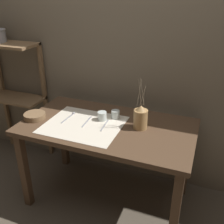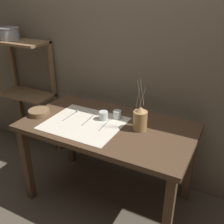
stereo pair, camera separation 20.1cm
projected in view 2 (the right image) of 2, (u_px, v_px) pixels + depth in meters
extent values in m
plane|color=brown|center=(108.00, 197.00, 2.41)|extent=(12.00, 12.00, 0.00)
cube|color=#6B5E4C|center=(134.00, 56.00, 2.28)|extent=(7.00, 0.06, 2.40)
cube|color=#4C3523|center=(108.00, 127.00, 2.09)|extent=(1.37, 0.76, 0.04)
cube|color=#4C3523|center=(27.00, 165.00, 2.26)|extent=(0.06, 0.06, 0.72)
cube|color=#4C3523|center=(168.00, 218.00, 1.74)|extent=(0.06, 0.06, 0.72)
cube|color=#4C3523|center=(70.00, 132.00, 2.77)|extent=(0.06, 0.06, 0.72)
cube|color=#4C3523|center=(189.00, 166.00, 2.25)|extent=(0.06, 0.06, 0.72)
cube|color=brown|center=(19.00, 42.00, 2.59)|extent=(0.59, 0.29, 0.02)
cube|color=brown|center=(27.00, 94.00, 2.83)|extent=(0.59, 0.29, 0.02)
cube|color=brown|center=(17.00, 92.00, 3.07)|extent=(0.04, 0.04, 1.26)
cube|color=brown|center=(55.00, 100.00, 2.84)|extent=(0.04, 0.04, 1.26)
cube|color=beige|center=(84.00, 123.00, 2.10)|extent=(0.60, 0.51, 0.00)
cylinder|color=#A87F4C|center=(140.00, 121.00, 1.98)|extent=(0.11, 0.11, 0.15)
cone|color=#A87F4C|center=(141.00, 109.00, 1.94)|extent=(0.08, 0.08, 0.04)
cylinder|color=brown|center=(142.00, 93.00, 1.89)|extent=(0.04, 0.01, 0.20)
cylinder|color=brown|center=(138.00, 94.00, 1.88)|extent=(0.02, 0.03, 0.20)
cylinder|color=brown|center=(144.00, 99.00, 1.91)|extent=(0.01, 0.01, 0.12)
cylinder|color=brown|center=(142.00, 97.00, 1.90)|extent=(0.03, 0.04, 0.15)
cylinder|color=brown|center=(139.00, 94.00, 1.87)|extent=(0.03, 0.03, 0.21)
cylinder|color=brown|center=(39.00, 112.00, 2.23)|extent=(0.18, 0.18, 0.05)
cylinder|color=silver|center=(103.00, 116.00, 2.14)|extent=(0.07, 0.07, 0.07)
cylinder|color=silver|center=(117.00, 115.00, 2.16)|extent=(0.07, 0.07, 0.07)
cube|color=#939399|center=(70.00, 116.00, 2.21)|extent=(0.02, 0.19, 0.00)
sphere|color=#939399|center=(77.00, 111.00, 2.28)|extent=(0.02, 0.02, 0.02)
cube|color=#939399|center=(88.00, 120.00, 2.14)|extent=(0.02, 0.19, 0.00)
cube|color=#939399|center=(105.00, 125.00, 2.07)|extent=(0.03, 0.19, 0.00)
cylinder|color=#939399|center=(9.00, 34.00, 2.60)|extent=(0.20, 0.20, 0.12)
cylinder|color=#939399|center=(8.00, 28.00, 2.58)|extent=(0.21, 0.21, 0.01)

